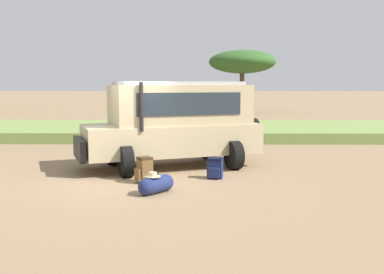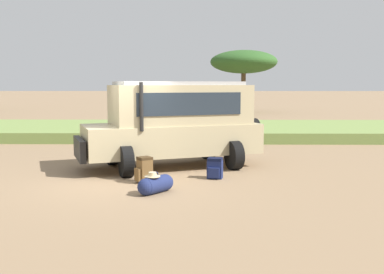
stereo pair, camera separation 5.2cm
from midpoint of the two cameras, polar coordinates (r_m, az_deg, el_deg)
ground_plane at (r=11.31m, az=-8.94°, el=-5.42°), size 320.00×320.00×0.00m
grass_bank at (r=21.29m, az=-4.31°, el=0.89°), size 120.00×7.00×0.44m
safari_vehicle at (r=12.80m, az=-2.05°, el=1.92°), size 5.42×3.74×2.44m
backpack_beside_front_wheel at (r=11.34m, az=3.05°, el=-4.01°), size 0.42×0.43×0.52m
backpack_cluster_center at (r=10.89m, az=-5.94°, el=-4.20°), size 0.46×0.43×0.63m
duffel_bag_low_black_case at (r=9.85m, az=-4.48°, el=-6.01°), size 0.74×0.82×0.48m
acacia_tree_centre_back at (r=38.93m, az=6.62°, el=9.43°), size 5.69×5.68×5.27m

